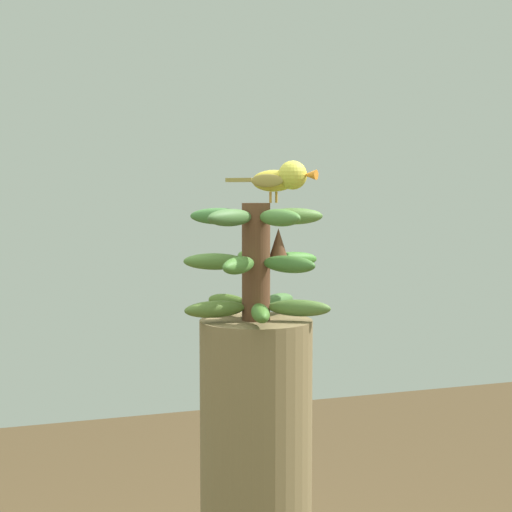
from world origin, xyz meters
TOP-DOWN VIEW (x-y plane):
  - banana_bunch at (-0.00, 0.00)m, footprint 0.29×0.29m
  - perched_bird at (-0.05, -0.00)m, footprint 0.15×0.16m

SIDE VIEW (x-z plane):
  - banana_bunch at x=0.00m, z-range 1.31..1.54m
  - perched_bird at x=-0.05m, z-range 1.54..1.63m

